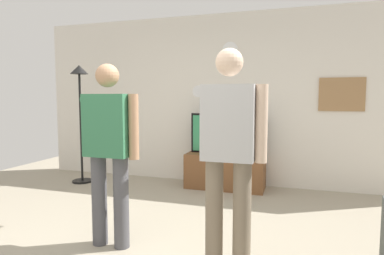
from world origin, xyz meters
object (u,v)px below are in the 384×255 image
at_px(wall_clock, 230,50).
at_px(framed_picture, 342,94).
at_px(floor_lamp, 80,99).
at_px(person_standing_nearer_couch, 229,148).
at_px(person_standing_nearer_lamp, 110,144).
at_px(tv_stand, 225,171).
at_px(television, 226,134).

height_order(wall_clock, framed_picture, wall_clock).
bearing_deg(floor_lamp, person_standing_nearer_couch, -35.63).
relative_size(person_standing_nearer_lamp, person_standing_nearer_couch, 0.96).
relative_size(tv_stand, wall_clock, 4.92).
xyz_separation_m(framed_picture, person_standing_nearer_lamp, (-2.23, -2.55, -0.47)).
bearing_deg(tv_stand, person_standing_nearer_lamp, -105.06).
xyz_separation_m(person_standing_nearer_lamp, person_standing_nearer_couch, (1.14, -0.14, 0.04)).
distance_m(floor_lamp, person_standing_nearer_lamp, 2.58).
bearing_deg(wall_clock, tv_stand, -90.00).
height_order(tv_stand, television, television).
bearing_deg(framed_picture, tv_stand, -169.71).
xyz_separation_m(tv_stand, framed_picture, (1.62, 0.30, 1.16)).
distance_m(wall_clock, floor_lamp, 2.52).
bearing_deg(tv_stand, floor_lamp, -171.14).
height_order(television, person_standing_nearer_couch, person_standing_nearer_couch).
bearing_deg(framed_picture, person_standing_nearer_lamp, -131.20).
distance_m(television, person_standing_nearer_couch, 2.51).
xyz_separation_m(television, floor_lamp, (-2.31, -0.41, 0.53)).
xyz_separation_m(television, framed_picture, (1.62, 0.25, 0.60)).
relative_size(tv_stand, person_standing_nearer_couch, 0.68).
bearing_deg(floor_lamp, wall_clock, 15.72).
bearing_deg(tv_stand, framed_picture, 10.29).
bearing_deg(person_standing_nearer_lamp, television, 75.23).
xyz_separation_m(wall_clock, person_standing_nearer_lamp, (-0.61, -2.54, -1.17)).
distance_m(wall_clock, person_standing_nearer_couch, 2.96).
bearing_deg(floor_lamp, tv_stand, 8.86).
bearing_deg(person_standing_nearer_couch, floor_lamp, 144.37).
distance_m(framed_picture, person_standing_nearer_couch, 2.94).
height_order(tv_stand, wall_clock, wall_clock).
height_order(wall_clock, floor_lamp, wall_clock).
relative_size(television, person_standing_nearer_couch, 0.63).
bearing_deg(tv_stand, wall_clock, 90.00).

